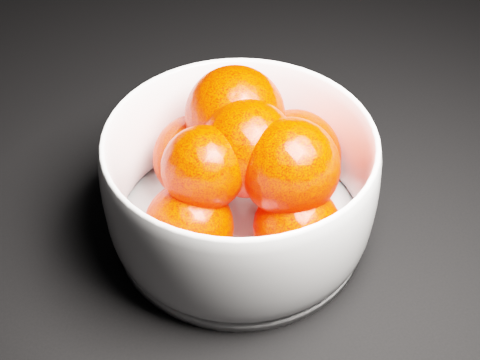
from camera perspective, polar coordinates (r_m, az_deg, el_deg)
name	(u,v)px	position (r m, az deg, el deg)	size (l,w,h in m)	color
ground	(412,94)	(0.76, 14.43, 7.12)	(3.00, 3.00, 0.00)	black
bowl	(240,185)	(0.55, 0.00, -0.41)	(0.22, 0.22, 0.11)	white
orange_pile	(247,164)	(0.54, 0.59, 1.36)	(0.19, 0.18, 0.13)	#F61700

